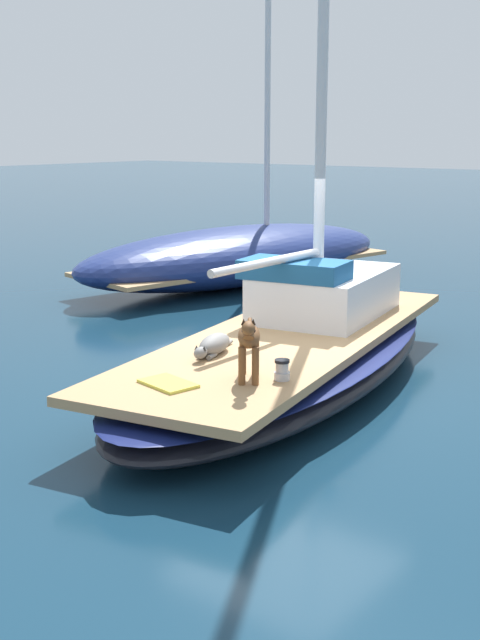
% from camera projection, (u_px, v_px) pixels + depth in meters
% --- Properties ---
extents(ground_plane, '(120.00, 120.00, 0.00)m').
position_uv_depth(ground_plane, '(289.00, 385.00, 10.28)').
color(ground_plane, '#143347').
extents(sailboat_main, '(3.79, 7.57, 0.66)m').
position_uv_depth(sailboat_main, '(289.00, 359.00, 10.20)').
color(sailboat_main, black).
rests_on(sailboat_main, ground).
extents(cabin_house, '(1.78, 2.45, 0.84)m').
position_uv_depth(cabin_house, '(323.00, 291.00, 11.03)').
color(cabin_house, silver).
rests_on(cabin_house, sailboat_main).
extents(dog_brown, '(0.62, 0.81, 0.70)m').
position_uv_depth(dog_brown, '(249.00, 340.00, 8.11)').
color(dog_brown, brown).
rests_on(dog_brown, sailboat_main).
extents(dog_grey, '(0.41, 0.94, 0.22)m').
position_uv_depth(dog_grey, '(213.00, 345.00, 9.15)').
color(dog_grey, gray).
rests_on(dog_grey, sailboat_main).
extents(deck_winch, '(0.16, 0.16, 0.21)m').
position_uv_depth(deck_winch, '(282.00, 370.00, 8.21)').
color(deck_winch, '#B7B7BC').
rests_on(deck_winch, sailboat_main).
extents(deck_towel, '(0.62, 0.46, 0.03)m').
position_uv_depth(deck_towel, '(168.00, 383.00, 8.06)').
color(deck_towel, '#D8D14C').
rests_on(deck_towel, sailboat_main).
extents(moored_boat_port_side, '(4.09, 8.06, 6.90)m').
position_uv_depth(moored_boat_port_side, '(239.00, 255.00, 16.97)').
color(moored_boat_port_side, navy).
rests_on(moored_boat_port_side, ground).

